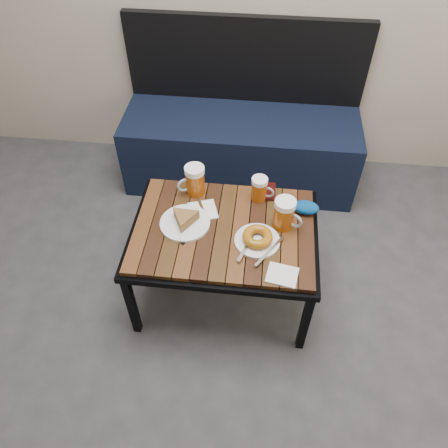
# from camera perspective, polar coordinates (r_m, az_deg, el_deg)

# --- Properties ---
(bench) EXTENTS (1.40, 0.50, 0.95)m
(bench) POSITION_cam_1_polar(r_m,az_deg,el_deg) (2.75, 2.21, 10.72)
(bench) COLOR black
(bench) RESTS_ON ground
(cafe_table) EXTENTS (0.84, 0.62, 0.47)m
(cafe_table) POSITION_cam_1_polar(r_m,az_deg,el_deg) (1.98, 0.00, -1.42)
(cafe_table) COLOR black
(cafe_table) RESTS_ON ground
(beer_mug_left) EXTENTS (0.14, 0.12, 0.15)m
(beer_mug_left) POSITION_cam_1_polar(r_m,az_deg,el_deg) (2.06, -3.88, 5.73)
(beer_mug_left) COLOR #98440C
(beer_mug_left) RESTS_ON cafe_table
(beer_mug_centre) EXTENTS (0.11, 0.08, 0.12)m
(beer_mug_centre) POSITION_cam_1_polar(r_m,az_deg,el_deg) (2.04, 4.68, 4.61)
(beer_mug_centre) COLOR #98440C
(beer_mug_centre) RESTS_ON cafe_table
(beer_mug_right) EXTENTS (0.14, 0.12, 0.15)m
(beer_mug_right) POSITION_cam_1_polar(r_m,az_deg,el_deg) (1.92, 7.93, 1.32)
(beer_mug_right) COLOR #98440C
(beer_mug_right) RESTS_ON cafe_table
(plate_pie) EXTENTS (0.23, 0.23, 0.06)m
(plate_pie) POSITION_cam_1_polar(r_m,az_deg,el_deg) (1.95, -5.15, 0.47)
(plate_pie) COLOR white
(plate_pie) RESTS_ON cafe_table
(plate_bagel) EXTENTS (0.22, 0.24, 0.05)m
(plate_bagel) POSITION_cam_1_polar(r_m,az_deg,el_deg) (1.88, 4.38, -1.91)
(plate_bagel) COLOR white
(plate_bagel) RESTS_ON cafe_table
(napkin_left) EXTENTS (0.16, 0.16, 0.01)m
(napkin_left) POSITION_cam_1_polar(r_m,az_deg,el_deg) (2.01, -2.78, 1.76)
(napkin_left) COLOR white
(napkin_left) RESTS_ON cafe_table
(napkin_right) EXTENTS (0.14, 0.12, 0.01)m
(napkin_right) POSITION_cam_1_polar(r_m,az_deg,el_deg) (1.79, 7.61, -6.62)
(napkin_right) COLOR white
(napkin_right) RESTS_ON cafe_table
(passport_navy) EXTENTS (0.12, 0.13, 0.01)m
(passport_navy) POSITION_cam_1_polar(r_m,az_deg,el_deg) (1.93, -5.09, -1.23)
(passport_navy) COLOR black
(passport_navy) RESTS_ON cafe_table
(passport_burgundy) EXTENTS (0.09, 0.13, 0.01)m
(passport_burgundy) POSITION_cam_1_polar(r_m,az_deg,el_deg) (2.12, 5.53, 4.30)
(passport_burgundy) COLOR black
(passport_burgundy) RESTS_ON cafe_table
(knit_pouch) EXTENTS (0.13, 0.09, 0.05)m
(knit_pouch) POSITION_cam_1_polar(r_m,az_deg,el_deg) (2.03, 10.62, 2.14)
(knit_pouch) COLOR #051A8E
(knit_pouch) RESTS_ON cafe_table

